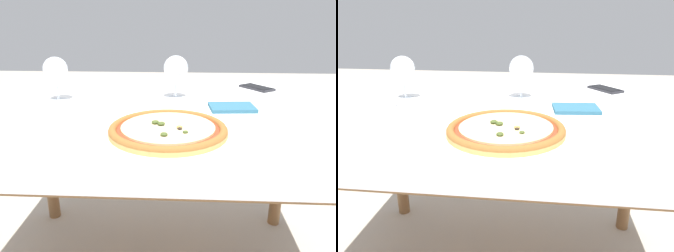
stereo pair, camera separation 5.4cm
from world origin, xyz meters
TOP-DOWN VIEW (x-y plane):
  - dining_table at (0.00, 0.00)m, footprint 1.40×1.10m
  - pizza_plate at (0.07, -0.26)m, footprint 0.36×0.36m
  - fork at (-0.35, -0.06)m, footprint 0.03×0.17m
  - wine_glass_far_left at (-0.36, 0.09)m, footprint 0.09×0.09m
  - wine_glass_far_right at (0.08, 0.15)m, footprint 0.09×0.09m
  - cell_phone at (0.42, 0.33)m, footprint 0.14×0.16m
  - napkin_folded at (0.27, 0.01)m, footprint 0.16×0.12m

SIDE VIEW (x-z plane):
  - dining_table at x=0.00m, z-range 0.30..1.05m
  - fork at x=-0.35m, z-range 0.75..0.76m
  - cell_phone at x=0.42m, z-range 0.75..0.76m
  - napkin_folded at x=0.27m, z-range 0.75..0.76m
  - pizza_plate at x=0.07m, z-range 0.75..0.79m
  - wine_glass_far_right at x=0.08m, z-range 0.78..0.94m
  - wine_glass_far_left at x=-0.36m, z-range 0.78..0.94m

